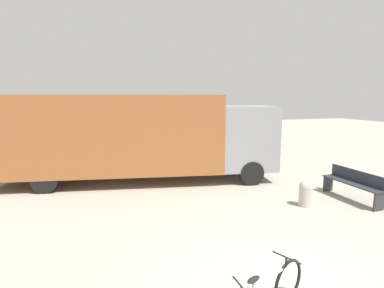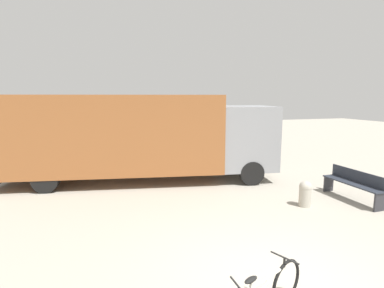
% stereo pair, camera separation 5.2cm
% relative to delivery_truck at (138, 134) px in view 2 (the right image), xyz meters
% --- Properties ---
extents(delivery_truck, '(9.53, 3.84, 3.00)m').
position_rel_delivery_truck_xyz_m(delivery_truck, '(0.00, 0.00, 0.00)').
color(delivery_truck, '#99592D').
rests_on(delivery_truck, ground).
extents(park_bench, '(0.43, 1.88, 0.86)m').
position_rel_delivery_truck_xyz_m(park_bench, '(5.60, -3.89, -1.15)').
color(park_bench, '#282D38').
rests_on(park_bench, ground).
extents(bollard_near_bench, '(0.33, 0.33, 0.70)m').
position_rel_delivery_truck_xyz_m(bollard_near_bench, '(3.94, -3.89, -1.27)').
color(bollard_near_bench, '#B2AD9E').
rests_on(bollard_near_bench, ground).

